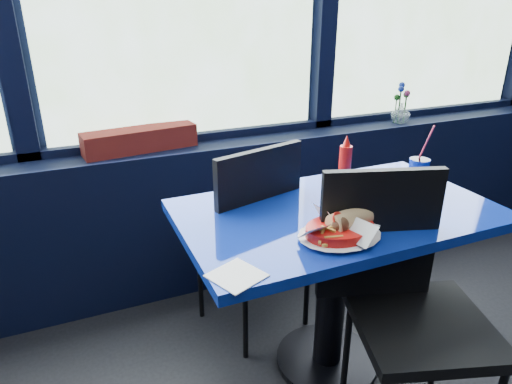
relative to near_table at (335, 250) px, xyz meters
name	(u,v)px	position (x,y,z in m)	size (l,w,h in m)	color
window_sill	(200,214)	(-0.30, 0.87, -0.17)	(5.00, 0.26, 0.80)	black
near_table	(335,250)	(0.00, 0.00, 0.00)	(1.20, 0.70, 0.75)	black
chair_near_front	(404,292)	(0.07, -0.32, -0.01)	(0.55, 0.55, 0.97)	black
chair_near_back	(255,230)	(-0.21, 0.32, -0.02)	(0.53, 0.53, 0.96)	black
planter_box	(140,139)	(-0.58, 0.88, 0.29)	(0.55, 0.14, 0.11)	maroon
flower_vase	(401,111)	(0.96, 0.82, 0.31)	(0.15, 0.15, 0.24)	silver
food_basket	(341,229)	(-0.12, -0.20, 0.22)	(0.29, 0.29, 0.09)	red
ketchup_bottle	(345,160)	(0.19, 0.25, 0.27)	(0.05, 0.05, 0.20)	red
soda_cup	(418,174)	(0.41, 0.04, 0.25)	(0.08, 0.08, 0.28)	#0E259B
napkin	(236,276)	(-0.52, -0.28, 0.18)	(0.14, 0.14, 0.00)	white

